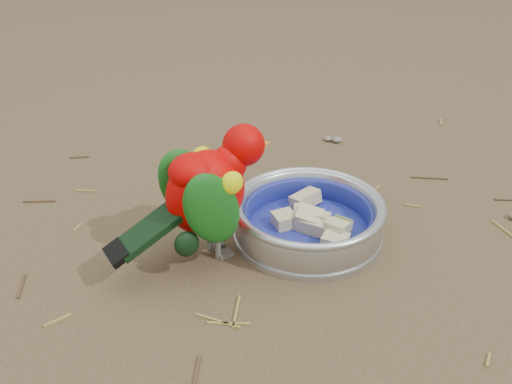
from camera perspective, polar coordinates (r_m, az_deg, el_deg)
name	(u,v)px	position (r m, az deg, el deg)	size (l,w,h in m)	color
ground	(308,237)	(0.87, 5.26, -4.55)	(60.00, 60.00, 0.00)	brown
food_bowl	(307,232)	(0.86, 5.16, -4.00)	(0.22, 0.22, 0.02)	#B2B2BA
bowl_wall	(308,215)	(0.85, 5.25, -2.33)	(0.22, 0.22, 0.04)	#B2B2BA
fruit_wedges	(308,219)	(0.85, 5.23, -2.72)	(0.13, 0.13, 0.03)	#C8B88A
lory_parrot	(209,200)	(0.78, -4.73, -0.83)	(0.11, 0.23, 0.18)	#BB0100
ground_debris	(263,214)	(0.91, 0.68, -2.26)	(0.90, 0.80, 0.01)	olive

